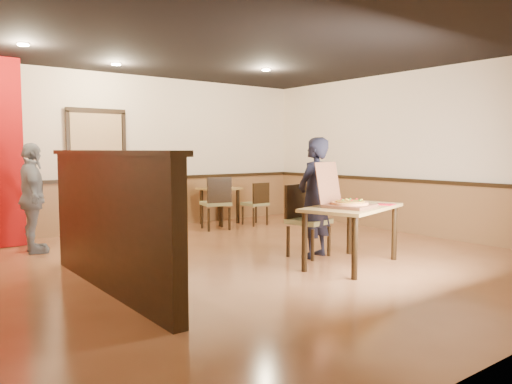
% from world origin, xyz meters
% --- Properties ---
extents(floor, '(7.00, 7.00, 0.00)m').
position_xyz_m(floor, '(0.00, 0.00, 0.00)').
color(floor, '#B47246').
rests_on(floor, ground).
extents(ceiling, '(7.00, 7.00, 0.00)m').
position_xyz_m(ceiling, '(0.00, 0.00, 2.80)').
color(ceiling, black).
rests_on(ceiling, wall_back).
extents(wall_back, '(7.00, 0.00, 7.00)m').
position_xyz_m(wall_back, '(0.00, 3.50, 1.40)').
color(wall_back, beige).
rests_on(wall_back, floor).
extents(wall_right, '(0.00, 7.00, 7.00)m').
position_xyz_m(wall_right, '(3.50, 0.00, 1.40)').
color(wall_right, beige).
rests_on(wall_right, floor).
extents(wainscot_back, '(7.00, 0.04, 0.90)m').
position_xyz_m(wainscot_back, '(0.00, 3.47, 0.45)').
color(wainscot_back, brown).
rests_on(wainscot_back, floor).
extents(chair_rail_back, '(7.00, 0.06, 0.06)m').
position_xyz_m(chair_rail_back, '(0.00, 3.45, 0.92)').
color(chair_rail_back, black).
rests_on(chair_rail_back, wall_back).
extents(wainscot_right, '(0.04, 7.00, 0.90)m').
position_xyz_m(wainscot_right, '(3.47, 0.00, 0.45)').
color(wainscot_right, brown).
rests_on(wainscot_right, floor).
extents(chair_rail_right, '(0.06, 7.00, 0.06)m').
position_xyz_m(chair_rail_right, '(3.45, 0.00, 0.92)').
color(chair_rail_right, black).
rests_on(chair_rail_right, wall_right).
extents(back_door, '(0.90, 0.06, 2.10)m').
position_xyz_m(back_door, '(-0.80, 3.46, 1.05)').
color(back_door, tan).
rests_on(back_door, wall_back).
extents(booth_partition, '(0.20, 3.10, 1.44)m').
position_xyz_m(booth_partition, '(-2.00, -0.20, 0.74)').
color(booth_partition, black).
rests_on(booth_partition, floor).
extents(spot_a, '(0.14, 0.14, 0.02)m').
position_xyz_m(spot_a, '(-2.30, 1.80, 2.78)').
color(spot_a, '#FFDFB2').
rests_on(spot_a, ceiling).
extents(spot_b, '(0.14, 0.14, 0.02)m').
position_xyz_m(spot_b, '(-0.80, 2.50, 2.78)').
color(spot_b, '#FFDFB2').
rests_on(spot_b, ceiling).
extents(spot_c, '(0.14, 0.14, 0.02)m').
position_xyz_m(spot_c, '(1.40, 1.50, 2.78)').
color(spot_c, '#FFDFB2').
rests_on(spot_c, ceiling).
extents(main_table, '(1.58, 1.18, 0.75)m').
position_xyz_m(main_table, '(0.83, -0.94, 0.64)').
color(main_table, tan).
rests_on(main_table, floor).
extents(diner_chair, '(0.57, 0.57, 0.98)m').
position_xyz_m(diner_chair, '(0.75, -0.16, 0.53)').
color(diner_chair, olive).
rests_on(diner_chair, floor).
extents(side_chair_left, '(0.57, 0.57, 0.96)m').
position_xyz_m(side_chair_left, '(1.00, 2.43, 0.52)').
color(side_chair_left, olive).
rests_on(side_chair_left, floor).
extents(side_chair_right, '(0.42, 0.42, 0.82)m').
position_xyz_m(side_chair_right, '(1.92, 2.44, 0.45)').
color(side_chair_right, olive).
rests_on(side_chair_right, floor).
extents(side_table, '(0.80, 0.80, 0.71)m').
position_xyz_m(side_table, '(1.47, 3.05, 0.54)').
color(side_table, tan).
rests_on(side_table, floor).
extents(diner, '(0.67, 0.53, 1.61)m').
position_xyz_m(diner, '(0.79, -0.30, 0.81)').
color(diner, black).
rests_on(diner, floor).
extents(passerby, '(0.50, 0.95, 1.55)m').
position_xyz_m(passerby, '(-2.14, 2.29, 0.77)').
color(passerby, gray).
rests_on(passerby, floor).
extents(pizza_box, '(0.65, 0.72, 0.54)m').
position_xyz_m(pizza_box, '(0.66, -0.99, 0.82)').
color(pizza_box, brown).
rests_on(pizza_box, main_table).
extents(pizza, '(0.56, 0.56, 0.03)m').
position_xyz_m(pizza, '(0.68, -1.04, 0.80)').
color(pizza, '#F8A15A').
rests_on(pizza, pizza_box).
extents(napkin_near, '(0.29, 0.29, 0.01)m').
position_xyz_m(napkin_near, '(1.28, -1.10, 0.76)').
color(napkin_near, red).
rests_on(napkin_near, main_table).
extents(napkin_far, '(0.24, 0.24, 0.01)m').
position_xyz_m(napkin_far, '(1.17, -0.61, 0.75)').
color(napkin_far, red).
rests_on(napkin_far, main_table).
extents(condiment, '(0.06, 0.06, 0.16)m').
position_xyz_m(condiment, '(1.51, 2.97, 0.79)').
color(condiment, '#924F1A').
rests_on(condiment, side_table).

